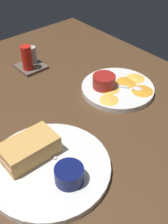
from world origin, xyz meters
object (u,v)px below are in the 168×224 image
object	(u,v)px
ramekin_dark_sauce	(69,174)
ramekin_light_gravy	(104,81)
spoon_by_dark_ramekin	(59,163)
spoon_by_gravy_ramekin	(133,88)
condiment_caddy	(29,60)
sandwich_half_near	(29,149)
plate_chips_companion	(118,89)
plate_sandwich_main	(49,167)

from	to	relation	value
ramekin_dark_sauce	ramekin_light_gravy	size ratio (longest dim) A/B	0.90
spoon_by_dark_ramekin	ramekin_light_gravy	size ratio (longest dim) A/B	1.40
ramekin_light_gravy	spoon_by_gravy_ramekin	distance (cm)	9.36
ramekin_light_gravy	condiment_caddy	size ratio (longest dim) A/B	0.75
sandwich_half_near	plate_chips_companion	bearing A→B (deg)	10.42
ramekin_dark_sauce	plate_chips_companion	world-z (taller)	ramekin_dark_sauce
sandwich_half_near	condiment_caddy	distance (cm)	42.75
condiment_caddy	ramekin_light_gravy	bearing A→B (deg)	-69.00
ramekin_dark_sauce	spoon_by_gravy_ramekin	world-z (taller)	ramekin_dark_sauce
sandwich_half_near	condiment_caddy	world-z (taller)	condiment_caddy
sandwich_half_near	spoon_by_dark_ramekin	xyz separation A→B (cm)	(3.56, -6.29, -2.04)
sandwich_half_near	plate_chips_companion	xyz separation A→B (cm)	(36.43, 6.70, -3.20)
spoon_by_dark_ramekin	condiment_caddy	xyz separation A→B (cm)	(19.24, 42.44, 1.44)
sandwich_half_near	condiment_caddy	bearing A→B (deg)	57.76
spoon_by_dark_ramekin	ramekin_light_gravy	distance (cm)	33.49
plate_sandwich_main	ramekin_dark_sauce	size ratio (longest dim) A/B	4.46
sandwich_half_near	spoon_by_gravy_ramekin	world-z (taller)	sandwich_half_near
spoon_by_dark_ramekin	sandwich_half_near	bearing A→B (deg)	119.53
plate_sandwich_main	sandwich_half_near	bearing A→B (deg)	107.86
plate_sandwich_main	condiment_caddy	distance (cm)	46.46
sandwich_half_near	ramekin_dark_sauce	distance (cm)	11.76
sandwich_half_near	ramekin_dark_sauce	bearing A→B (deg)	-77.03
ramekin_dark_sauce	spoon_by_gravy_ramekin	distance (cm)	39.05
spoon_by_dark_ramekin	plate_chips_companion	xyz separation A→B (cm)	(32.87, 12.99, -1.16)
spoon_by_dark_ramekin	plate_sandwich_main	bearing A→B (deg)	148.88
sandwich_half_near	spoon_by_gravy_ramekin	size ratio (longest dim) A/B	1.45
sandwich_half_near	spoon_by_gravy_ramekin	xyz separation A→B (cm)	(39.03, 2.59, -2.04)
sandwich_half_near	spoon_by_dark_ramekin	world-z (taller)	sandwich_half_near
ramekin_dark_sauce	ramekin_light_gravy	distance (cm)	36.93
plate_chips_companion	ramekin_light_gravy	distance (cm)	5.33
plate_chips_companion	condiment_caddy	world-z (taller)	condiment_caddy
plate_sandwich_main	plate_chips_companion	size ratio (longest dim) A/B	1.25
spoon_by_dark_ramekin	ramekin_light_gravy	xyz separation A→B (cm)	(29.45, 15.84, 1.76)
ramekin_dark_sauce	sandwich_half_near	bearing A→B (deg)	102.97
plate_sandwich_main	spoon_by_dark_ramekin	size ratio (longest dim) A/B	2.85
condiment_caddy	spoon_by_dark_ramekin	bearing A→B (deg)	-114.39
plate_chips_companion	condiment_caddy	xyz separation A→B (cm)	(-13.63, 29.45, 2.61)
sandwich_half_near	ramekin_dark_sauce	world-z (taller)	sandwich_half_near
sandwich_half_near	ramekin_light_gravy	size ratio (longest dim) A/B	1.87
sandwich_half_near	plate_sandwich_main	bearing A→B (deg)	-72.14
plate_sandwich_main	condiment_caddy	bearing A→B (deg)	62.88
plate_sandwich_main	plate_chips_companion	world-z (taller)	same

